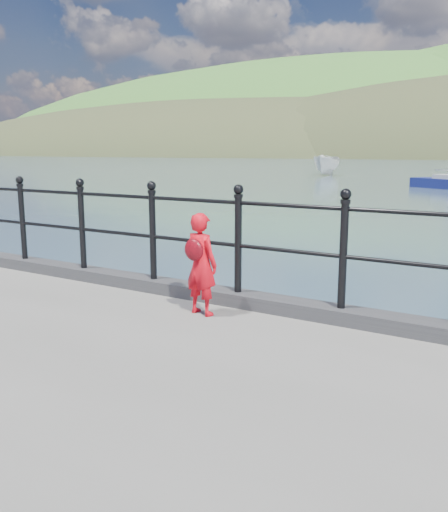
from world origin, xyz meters
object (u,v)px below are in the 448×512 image
Objects in this scene: railing at (193,228)px; child at (201,263)px; sailboat_port at (448,184)px; launch_white at (327,165)px.

child is (0.45, -0.51, -0.28)m from railing.
sailboat_port reaches higher than child.
railing is 2.24× the size of sailboat_port.
railing is at bearing -41.15° from child.
railing reaches higher than child.
child is 36.81m from sailboat_port.
launch_white is 20.54m from sailboat_port.
sailboat_port reaches higher than railing.
child is at bearing -54.08° from sailboat_port.
sailboat_port is (-3.56, 36.62, -1.21)m from child.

